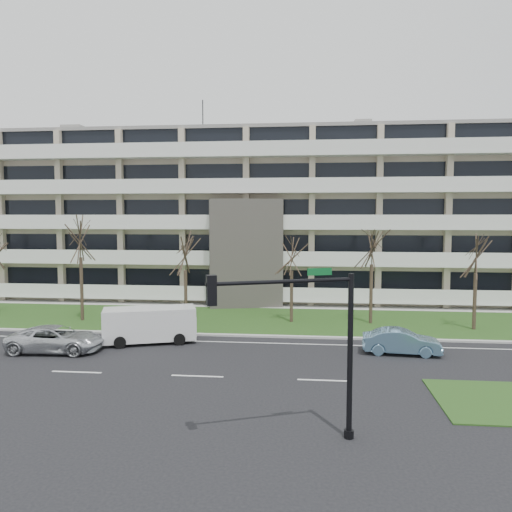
# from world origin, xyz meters

# --- Properties ---
(ground) EXTENTS (160.00, 160.00, 0.00)m
(ground) POSITION_xyz_m (0.00, 0.00, 0.00)
(ground) COLOR black
(ground) RESTS_ON ground
(grass_verge) EXTENTS (90.00, 10.00, 0.06)m
(grass_verge) POSITION_xyz_m (0.00, 13.00, 0.03)
(grass_verge) COLOR #254717
(grass_verge) RESTS_ON ground
(curb) EXTENTS (90.00, 0.35, 0.12)m
(curb) POSITION_xyz_m (0.00, 8.00, 0.06)
(curb) COLOR #B2B2AD
(curb) RESTS_ON ground
(sidewalk) EXTENTS (90.00, 2.00, 0.08)m
(sidewalk) POSITION_xyz_m (0.00, 18.50, 0.04)
(sidewalk) COLOR #B2B2AD
(sidewalk) RESTS_ON ground
(lane_edge_line) EXTENTS (90.00, 0.12, 0.01)m
(lane_edge_line) POSITION_xyz_m (0.00, 6.50, 0.01)
(lane_edge_line) COLOR white
(lane_edge_line) RESTS_ON ground
(apartment_building) EXTENTS (60.50, 15.10, 18.75)m
(apartment_building) POSITION_xyz_m (-0.01, 25.32, 7.61)
(apartment_building) COLOR #B7A68E
(apartment_building) RESTS_ON ground
(silver_pickup) EXTENTS (5.30, 2.62, 1.45)m
(silver_pickup) POSITION_xyz_m (-8.83, 3.40, 0.72)
(silver_pickup) COLOR silver
(silver_pickup) RESTS_ON ground
(blue_sedan) EXTENTS (4.32, 1.81, 1.39)m
(blue_sedan) POSITION_xyz_m (10.36, 4.92, 0.69)
(blue_sedan) COLOR #6893B4
(blue_sedan) RESTS_ON ground
(white_van) EXTENTS (5.75, 3.60, 2.10)m
(white_van) POSITION_xyz_m (-4.16, 5.95, 1.26)
(white_van) COLOR silver
(white_van) RESTS_ON ground
(traffic_signal) EXTENTS (4.79, 2.08, 5.90)m
(traffic_signal) POSITION_xyz_m (5.07, -6.56, 3.82)
(traffic_signal) COLOR black
(traffic_signal) RESTS_ON ground
(tree_2) EXTENTS (4.13, 4.13, 8.26)m
(tree_2) POSITION_xyz_m (-11.05, 11.45, 6.43)
(tree_2) COLOR #382B21
(tree_2) RESTS_ON ground
(tree_3) EXTENTS (3.33, 3.33, 6.67)m
(tree_3) POSITION_xyz_m (-3.47, 11.83, 5.18)
(tree_3) COLOR #382B21
(tree_3) RESTS_ON ground
(tree_4) EXTENTS (3.32, 3.32, 6.64)m
(tree_4) POSITION_xyz_m (4.06, 12.48, 5.16)
(tree_4) COLOR #382B21
(tree_4) RESTS_ON ground
(tree_5) EXTENTS (3.77, 3.77, 7.54)m
(tree_5) POSITION_xyz_m (9.64, 12.59, 5.86)
(tree_5) COLOR #382B21
(tree_5) RESTS_ON ground
(tree_6) EXTENTS (3.38, 3.38, 6.77)m
(tree_6) POSITION_xyz_m (16.26, 11.34, 5.26)
(tree_6) COLOR #382B21
(tree_6) RESTS_ON ground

